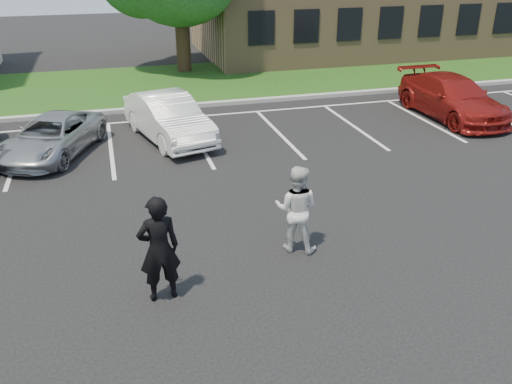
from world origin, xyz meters
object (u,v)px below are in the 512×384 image
man_black_suit (159,249)px  car_white_sedan (168,118)px  car_silver_minivan (52,136)px  car_red_compact (452,97)px  man_white_shirt (296,209)px

man_black_suit → car_white_sedan: 8.86m
man_black_suit → car_white_sedan: size_ratio=0.45×
man_black_suit → car_silver_minivan: bearing=-80.2°
man_black_suit → car_red_compact: (11.70, 8.44, -0.28)m
man_white_shirt → car_white_sedan: size_ratio=0.42×
man_white_shirt → car_silver_minivan: (-5.24, 7.32, -0.35)m
car_red_compact → man_black_suit: bearing=-144.9°
car_white_sedan → car_silver_minivan: bearing=172.3°
car_white_sedan → car_red_compact: size_ratio=0.88×
man_white_shirt → car_red_compact: size_ratio=0.37×
man_white_shirt → car_white_sedan: man_white_shirt is taller
car_white_sedan → man_black_suit: bearing=-113.3°
man_black_suit → car_white_sedan: (1.30, 8.76, -0.28)m
car_silver_minivan → car_white_sedan: bearing=31.3°
car_silver_minivan → car_red_compact: car_red_compact is taller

